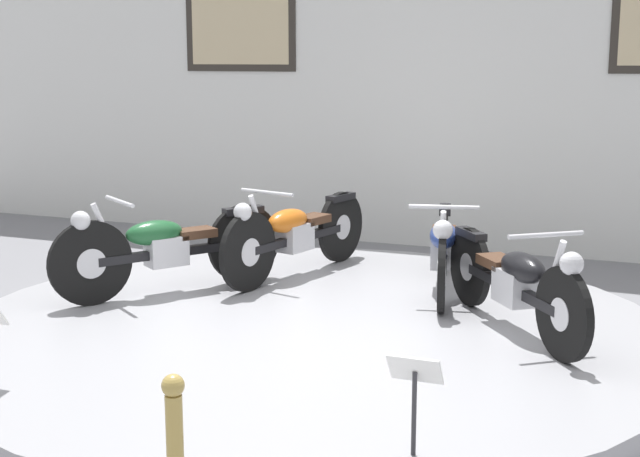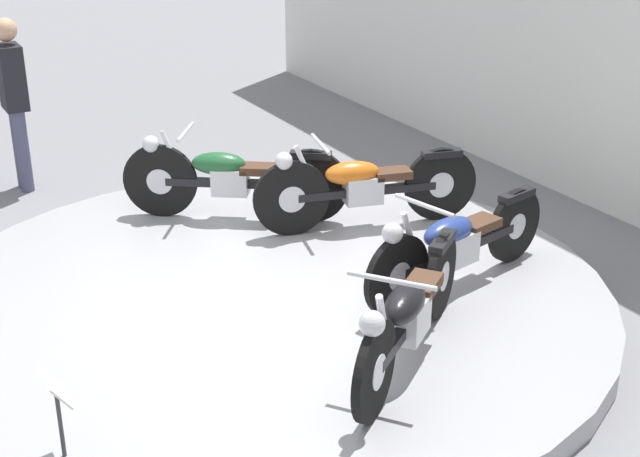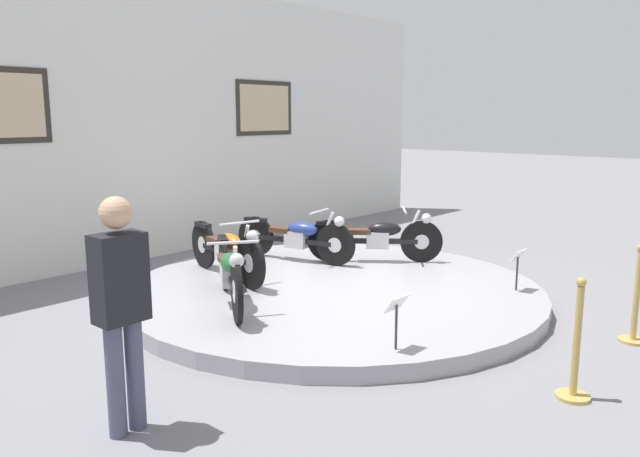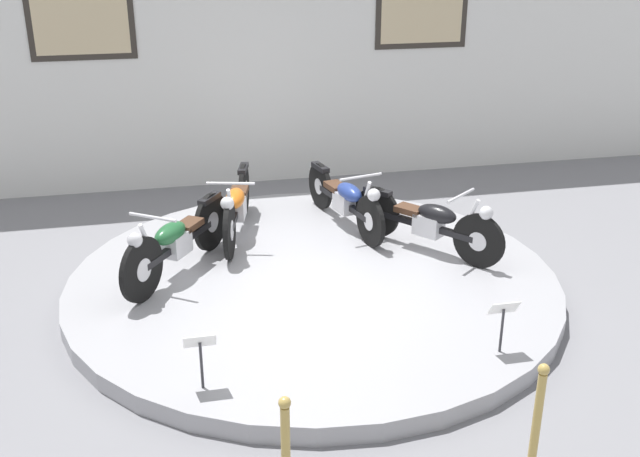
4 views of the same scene
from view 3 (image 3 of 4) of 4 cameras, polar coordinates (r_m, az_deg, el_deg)
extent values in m
plane|color=slate|center=(7.94, 1.21, -6.42)|extent=(60.00, 60.00, 0.00)
cylinder|color=#99999E|center=(7.91, 1.21, -5.80)|extent=(5.19, 5.19, 0.18)
cube|color=silver|center=(10.46, -15.15, 9.48)|extent=(14.00, 0.20, 4.39)
cube|color=#2D2823|center=(11.89, -5.08, 10.91)|extent=(1.40, 0.02, 1.00)
cube|color=#C6B289|center=(11.88, -5.06, 10.91)|extent=(1.24, 0.02, 0.84)
cylinder|color=black|center=(6.46, -7.62, -5.73)|extent=(0.42, 0.58, 0.67)
cylinder|color=silver|center=(6.46, -7.62, -5.73)|extent=(0.19, 0.23, 0.23)
cylinder|color=black|center=(7.76, -8.81, -3.03)|extent=(0.42, 0.58, 0.67)
cylinder|color=silver|center=(7.76, -8.81, -3.03)|extent=(0.19, 0.23, 0.23)
cube|color=black|center=(7.11, -8.27, -4.26)|extent=(0.76, 1.06, 0.07)
cube|color=silver|center=(7.07, -8.24, -4.18)|extent=(0.35, 0.38, 0.24)
ellipsoid|color=#1E562D|center=(6.93, -8.18, -3.10)|extent=(0.45, 0.52, 0.20)
cube|color=#472D1E|center=(7.29, -8.48, -2.76)|extent=(0.35, 0.38, 0.07)
cube|color=black|center=(7.70, -8.86, -0.97)|extent=(0.29, 0.35, 0.06)
cylinder|color=silver|center=(6.55, -7.81, -3.70)|extent=(0.18, 0.23, 0.54)
cylinder|color=silver|center=(6.60, -7.98, -1.29)|extent=(0.46, 0.33, 0.03)
sphere|color=silver|center=(6.32, -7.63, -2.92)|extent=(0.15, 0.15, 0.15)
cylinder|color=black|center=(7.67, -6.39, -3.16)|extent=(0.21, 0.66, 0.66)
cylinder|color=silver|center=(7.67, -6.39, -3.16)|extent=(0.12, 0.24, 0.23)
cylinder|color=black|center=(8.85, -10.60, -1.45)|extent=(0.21, 0.66, 0.66)
cylinder|color=silver|center=(8.85, -10.60, -1.45)|extent=(0.12, 0.24, 0.23)
cube|color=black|center=(8.25, -8.65, -2.24)|extent=(0.36, 1.22, 0.07)
cube|color=silver|center=(8.21, -8.53, -2.16)|extent=(0.27, 0.36, 0.24)
ellipsoid|color=#D16619|center=(8.09, -8.24, -1.18)|extent=(0.33, 0.52, 0.20)
cube|color=#472D1E|center=(8.42, -9.34, -1.04)|extent=(0.27, 0.36, 0.07)
cube|color=black|center=(8.80, -10.66, 0.35)|extent=(0.18, 0.37, 0.06)
cylinder|color=silver|center=(7.75, -6.94, -1.50)|extent=(0.10, 0.25, 0.54)
cylinder|color=silver|center=(7.80, -7.36, 0.50)|extent=(0.53, 0.16, 0.03)
sphere|color=silver|center=(7.54, -6.22, -0.73)|extent=(0.15, 0.15, 0.15)
cylinder|color=black|center=(8.82, 1.42, -1.50)|extent=(0.19, 0.60, 0.60)
cylinder|color=silver|center=(8.82, 1.42, -1.50)|extent=(0.11, 0.22, 0.21)
cylinder|color=black|center=(9.49, -5.88, -0.70)|extent=(0.19, 0.60, 0.60)
cylinder|color=silver|center=(9.49, -5.88, -0.70)|extent=(0.11, 0.22, 0.21)
cube|color=black|center=(9.14, -2.37, -1.09)|extent=(0.35, 1.23, 0.07)
cube|color=silver|center=(9.11, -2.15, -0.99)|extent=(0.27, 0.36, 0.24)
ellipsoid|color=navy|center=(9.03, -1.61, -0.05)|extent=(0.32, 0.52, 0.20)
cube|color=#472D1E|center=(9.22, -3.55, -0.11)|extent=(0.27, 0.36, 0.07)
cube|color=black|center=(9.44, -5.91, 0.82)|extent=(0.18, 0.37, 0.06)
cylinder|color=silver|center=(8.85, 0.56, -0.14)|extent=(0.10, 0.25, 0.54)
cylinder|color=silver|center=(8.85, -0.05, 1.57)|extent=(0.53, 0.15, 0.03)
sphere|color=silver|center=(8.73, 1.78, 0.65)|extent=(0.15, 0.15, 0.15)
cylinder|color=black|center=(9.14, 9.26, -1.19)|extent=(0.42, 0.51, 0.61)
cylinder|color=silver|center=(9.14, 9.26, -1.19)|extent=(0.18, 0.21, 0.21)
cylinder|color=black|center=(9.10, 0.77, -1.11)|extent=(0.42, 0.51, 0.61)
cylinder|color=silver|center=(9.10, 0.77, -1.11)|extent=(0.18, 0.21, 0.21)
cube|color=black|center=(9.10, 5.02, -1.15)|extent=(0.82, 1.02, 0.07)
cube|color=silver|center=(9.09, 5.28, -1.03)|extent=(0.35, 0.38, 0.24)
ellipsoid|color=black|center=(9.07, 5.93, -0.04)|extent=(0.47, 0.51, 0.20)
cube|color=#472D1E|center=(9.07, 3.65, -0.27)|extent=(0.35, 0.38, 0.07)
cube|color=black|center=(9.05, 0.78, 0.50)|extent=(0.30, 0.35, 0.06)
cylinder|color=silver|center=(9.09, 8.36, 0.05)|extent=(0.19, 0.22, 0.54)
cylinder|color=silver|center=(9.04, 7.72, 1.68)|extent=(0.45, 0.36, 0.03)
sphere|color=silver|center=(9.09, 9.70, 0.91)|extent=(0.15, 0.15, 0.15)
cylinder|color=#333338|center=(5.78, 6.98, -8.95)|extent=(0.02, 0.02, 0.42)
cube|color=white|center=(5.71, 7.03, -6.82)|extent=(0.26, 0.11, 0.15)
cylinder|color=#333338|center=(7.98, 17.56, -3.95)|extent=(0.02, 0.02, 0.42)
cube|color=white|center=(7.92, 17.65, -2.37)|extent=(0.26, 0.11, 0.15)
cylinder|color=#4C4C6B|center=(4.80, -18.20, -13.09)|extent=(0.13, 0.13, 0.85)
cylinder|color=#4C4C6B|center=(4.88, -16.54, -12.63)|extent=(0.13, 0.13, 0.85)
cube|color=black|center=(4.60, -17.86, -4.32)|extent=(0.36, 0.22, 0.64)
sphere|color=tan|center=(4.51, -18.19, 1.38)|extent=(0.23, 0.23, 0.23)
cylinder|color=tan|center=(5.69, 22.09, -14.03)|extent=(0.28, 0.28, 0.03)
cylinder|color=tan|center=(5.53, 22.42, -9.66)|extent=(0.06, 0.06, 0.95)
sphere|color=tan|center=(5.38, 22.79, -4.54)|extent=(0.08, 0.08, 0.08)
cylinder|color=tan|center=(7.24, 26.66, -9.13)|extent=(0.28, 0.28, 0.03)
cylinder|color=tan|center=(7.11, 26.96, -5.62)|extent=(0.06, 0.06, 0.95)
camera|label=1|loc=(8.24, 47.49, 5.47)|focal=50.00mm
camera|label=2|loc=(11.56, 30.29, 13.61)|focal=50.00mm
camera|label=4|loc=(5.08, 70.53, 19.84)|focal=42.00mm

